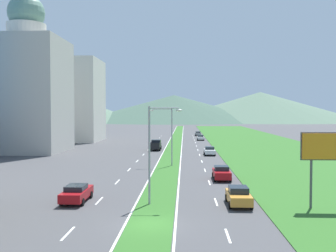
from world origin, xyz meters
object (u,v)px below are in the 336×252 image
(street_lamp_mid, at_px, (169,132))
(car_5, at_px, (198,133))
(street_lamp_near, at_px, (153,148))
(car_1, at_px, (210,151))
(pickup_truck_0, at_px, (156,145))
(billboard_roadside, at_px, (334,150))
(car_4, at_px, (201,138))
(car_3, at_px, (239,196))
(car_6, at_px, (222,173))
(car_2, at_px, (77,193))

(street_lamp_mid, xyz_separation_m, car_5, (6.61, 69.21, -4.15))
(street_lamp_near, distance_m, car_5, 92.48)
(car_1, bearing_deg, pickup_truck_0, -129.87)
(car_1, xyz_separation_m, car_5, (-0.12, 55.19, -0.04))
(billboard_roadside, relative_size, car_4, 1.36)
(car_5, height_order, pickup_truck_0, pickup_truck_0)
(car_3, xyz_separation_m, car_6, (-0.27, 11.83, 0.02))
(car_5, bearing_deg, car_6, -0.11)
(car_4, bearing_deg, car_1, 0.19)
(car_3, distance_m, pickup_truck_0, 46.67)
(car_4, distance_m, car_5, 19.43)
(car_1, bearing_deg, car_4, -179.81)
(car_1, bearing_deg, car_2, -20.94)
(billboard_roadside, bearing_deg, pickup_truck_0, 110.96)
(street_lamp_mid, height_order, billboard_roadside, street_lamp_mid)
(billboard_roadside, height_order, car_6, billboard_roadside)
(street_lamp_near, relative_size, car_2, 1.81)
(billboard_roadside, bearing_deg, car_4, 95.85)
(street_lamp_mid, height_order, car_1, street_lamp_mid)
(billboard_roadside, relative_size, car_2, 1.35)
(car_6, relative_size, pickup_truck_0, 0.75)
(billboard_roadside, height_order, car_2, billboard_roadside)
(car_1, relative_size, car_6, 1.00)
(car_4, bearing_deg, car_6, -0.15)
(billboard_roadside, relative_size, car_3, 1.54)
(car_4, bearing_deg, street_lamp_mid, -7.57)
(street_lamp_mid, relative_size, billboard_roadside, 1.35)
(car_3, bearing_deg, pickup_truck_0, -167.16)
(street_lamp_near, relative_size, car_1, 2.04)
(car_3, bearing_deg, street_lamp_mid, -163.58)
(street_lamp_mid, xyz_separation_m, billboard_roadside, (14.15, -23.76, -0.15))
(street_lamp_near, bearing_deg, car_5, 85.65)
(car_2, xyz_separation_m, car_6, (13.58, 11.21, 0.03))
(street_lamp_mid, relative_size, car_1, 2.05)
(billboard_roadside, distance_m, car_6, 15.43)
(street_lamp_near, distance_m, street_lamp_mid, 22.92)
(car_5, xyz_separation_m, pickup_truck_0, (-10.26, -46.52, 0.26))
(pickup_truck_0, bearing_deg, car_2, 175.56)
(car_4, distance_m, car_6, 60.75)
(car_2, distance_m, car_3, 13.86)
(car_4, bearing_deg, car_5, 180.00)
(car_2, bearing_deg, street_lamp_mid, -17.81)
(street_lamp_near, xyz_separation_m, billboard_roadside, (14.55, -0.85, -0.09))
(billboard_roadside, xyz_separation_m, car_1, (-7.42, 37.79, -3.96))
(car_1, xyz_separation_m, pickup_truck_0, (-10.37, 8.67, 0.22))
(street_lamp_mid, bearing_deg, car_6, -59.54)
(street_lamp_mid, bearing_deg, car_5, 84.54)
(car_3, height_order, pickup_truck_0, pickup_truck_0)
(car_3, height_order, car_6, car_6)
(billboard_roadside, xyz_separation_m, car_6, (-7.70, 12.79, -3.92))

